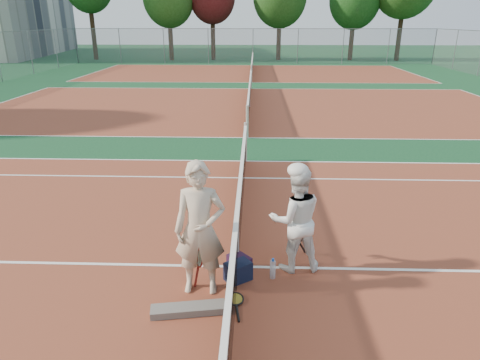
% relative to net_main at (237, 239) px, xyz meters
% --- Properties ---
extents(ground, '(130.00, 130.00, 0.00)m').
position_rel_net_main_xyz_m(ground, '(0.00, 0.00, -0.51)').
color(ground, '#113E21').
rests_on(ground, ground).
extents(court_main, '(23.77, 10.97, 0.01)m').
position_rel_net_main_xyz_m(court_main, '(0.00, 0.00, -0.51)').
color(court_main, brown).
rests_on(court_main, ground).
extents(court_far_a, '(23.77, 10.97, 0.01)m').
position_rel_net_main_xyz_m(court_far_a, '(0.00, 13.50, -0.51)').
color(court_far_a, brown).
rests_on(court_far_a, ground).
extents(court_far_b, '(23.77, 10.97, 0.01)m').
position_rel_net_main_xyz_m(court_far_b, '(0.00, 27.00, -0.51)').
color(court_far_b, brown).
rests_on(court_far_b, ground).
extents(net_main, '(0.10, 10.98, 1.02)m').
position_rel_net_main_xyz_m(net_main, '(0.00, 0.00, 0.00)').
color(net_main, black).
rests_on(net_main, ground).
extents(net_far_a, '(0.10, 10.98, 1.02)m').
position_rel_net_main_xyz_m(net_far_a, '(0.00, 13.50, 0.00)').
color(net_far_a, black).
rests_on(net_far_a, ground).
extents(net_far_b, '(0.10, 10.98, 1.02)m').
position_rel_net_main_xyz_m(net_far_b, '(0.00, 27.00, 0.00)').
color(net_far_b, black).
rests_on(net_far_b, ground).
extents(fence_back, '(32.00, 0.06, 3.00)m').
position_rel_net_main_xyz_m(fence_back, '(0.00, 34.00, 0.99)').
color(fence_back, slate).
rests_on(fence_back, ground).
extents(player_a, '(0.73, 0.49, 1.97)m').
position_rel_net_main_xyz_m(player_a, '(-0.50, -0.62, 0.47)').
color(player_a, beige).
rests_on(player_a, ground).
extents(player_b, '(0.91, 0.76, 1.69)m').
position_rel_net_main_xyz_m(player_b, '(0.90, 0.02, 0.34)').
color(player_b, white).
rests_on(player_b, ground).
extents(racket_red, '(0.26, 0.31, 0.59)m').
position_rel_net_main_xyz_m(racket_red, '(-0.53, -0.52, -0.21)').
color(racket_red, maroon).
rests_on(racket_red, ground).
extents(racket_black_held, '(0.44, 0.43, 0.52)m').
position_rel_net_main_xyz_m(racket_black_held, '(0.95, 0.33, -0.25)').
color(racket_black_held, black).
rests_on(racket_black_held, ground).
extents(racket_spare, '(0.35, 0.63, 0.05)m').
position_rel_net_main_xyz_m(racket_spare, '(0.01, -0.89, -0.48)').
color(racket_spare, black).
rests_on(racket_spare, ground).
extents(sports_bag_navy, '(0.46, 0.43, 0.30)m').
position_rel_net_main_xyz_m(sports_bag_navy, '(0.03, -0.36, -0.36)').
color(sports_bag_navy, black).
rests_on(sports_bag_navy, ground).
extents(sports_bag_purple, '(0.41, 0.42, 0.29)m').
position_rel_net_main_xyz_m(sports_bag_purple, '(0.04, -0.15, -0.37)').
color(sports_bag_purple, black).
rests_on(sports_bag_purple, ground).
extents(net_cover_canvas, '(1.03, 0.39, 0.11)m').
position_rel_net_main_xyz_m(net_cover_canvas, '(-0.62, -1.17, -0.46)').
color(net_cover_canvas, '#615D58').
rests_on(net_cover_canvas, ground).
extents(water_bottle, '(0.09, 0.09, 0.30)m').
position_rel_net_main_xyz_m(water_bottle, '(0.55, -0.29, -0.36)').
color(water_bottle, '#C9E7FF').
rests_on(water_bottle, ground).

